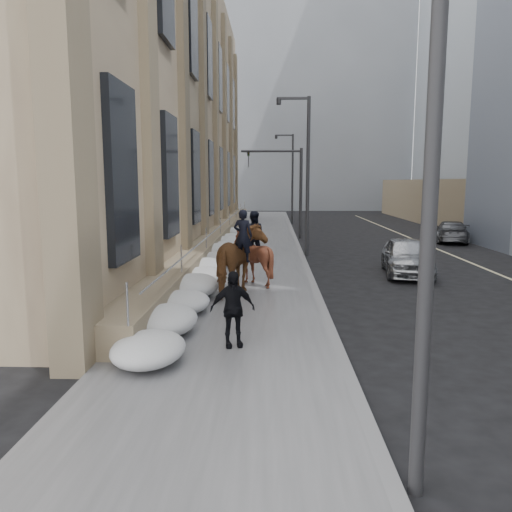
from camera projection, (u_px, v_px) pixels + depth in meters
The scene contains 17 objects.
ground at pixel (226, 339), 12.17m from camera, with size 140.00×140.00×0.00m, color black.
sidewalk at pixel (247, 267), 22.05m from camera, with size 5.00×80.00×0.12m, color #545457.
curb at pixel (306, 267), 21.96m from camera, with size 0.24×80.00×0.12m, color slate.
lane_line at pixel (487, 270), 21.71m from camera, with size 0.15×70.00×0.01m, color #BFB78C.
limestone_building at pixel (170, 98), 30.76m from camera, with size 6.10×44.00×18.00m.
bg_building_mid at pixel (294, 107), 69.28m from camera, with size 30.00×12.00×28.00m, color slate.
bg_building_far at pixel (230, 144), 82.06m from camera, with size 24.00×12.00×20.00m, color gray.
streetlight_near at pixel (420, 110), 5.47m from camera, with size 1.71×0.24×8.00m.
streetlight_mid at pixel (305, 166), 25.24m from camera, with size 1.71×0.24×8.00m.
streetlight_far at pixel (291, 173), 45.01m from camera, with size 1.71×0.24×8.00m.
traffic_signal at pixel (287, 179), 33.26m from camera, with size 4.10×0.22×6.00m.
snow_bank at pixel (210, 265), 20.17m from camera, with size 1.70×18.10×0.76m.
mounted_horse_left at pixel (241, 259), 16.26m from camera, with size 1.82×2.91×2.79m.
mounted_horse_right at pixel (253, 254), 17.99m from camera, with size 1.64×1.83×2.63m.
pedestrian at pixel (232, 309), 11.15m from camera, with size 1.01×0.42×1.73m, color black.
car_silver at pixel (407, 256), 20.48m from camera, with size 1.82×4.53×1.54m, color #A1A4A8.
car_grey at pixel (451, 231), 31.56m from camera, with size 1.89×4.66×1.35m, color #4E5055.
Camera 1 is at (1.13, -11.71, 3.80)m, focal length 35.00 mm.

